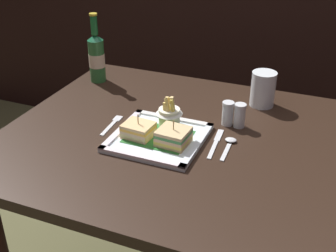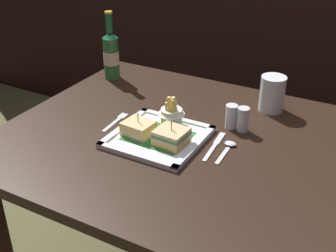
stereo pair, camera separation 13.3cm
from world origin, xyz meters
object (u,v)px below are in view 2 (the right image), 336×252
at_px(sandwich_half_right, 171,137).
at_px(beer_bottle, 111,54).
at_px(sandwich_half_left, 138,128).
at_px(salt_shaker, 231,118).
at_px(dining_table, 177,176).
at_px(fries_cup, 171,114).
at_px(knife, 215,145).
at_px(water_glass, 272,96).
at_px(square_plate, 158,137).
at_px(pepper_shaker, 243,121).
at_px(spoon, 228,147).
at_px(fork, 116,121).

bearing_deg(sandwich_half_right, beer_bottle, 142.36).
bearing_deg(sandwich_half_left, salt_shaker, 40.80).
xyz_separation_m(dining_table, fries_cup, (-0.04, 0.03, 0.20)).
height_order(dining_table, beer_bottle, beer_bottle).
distance_m(sandwich_half_left, knife, 0.24).
height_order(sandwich_half_left, water_glass, water_glass).
relative_size(dining_table, square_plate, 3.98).
height_order(dining_table, sandwich_half_left, sandwich_half_left).
relative_size(sandwich_half_left, water_glass, 0.76).
bearing_deg(pepper_shaker, sandwich_half_right, -127.69).
relative_size(dining_table, salt_shaker, 13.44).
distance_m(sandwich_half_left, fries_cup, 0.12).
height_order(knife, pepper_shaker, pepper_shaker).
relative_size(knife, pepper_shaker, 2.21).
bearing_deg(spoon, salt_shaker, 108.80).
bearing_deg(dining_table, fries_cup, 140.33).
distance_m(square_plate, beer_bottle, 0.53).
xyz_separation_m(square_plate, sandwich_half_right, (0.06, -0.02, 0.03)).
height_order(fries_cup, fork, fries_cup).
bearing_deg(pepper_shaker, square_plate, -139.99).
bearing_deg(salt_shaker, pepper_shaker, 0.00).
distance_m(sandwich_half_left, spoon, 0.28).
height_order(water_glass, knife, water_glass).
bearing_deg(square_plate, water_glass, 56.06).
bearing_deg(spoon, square_plate, -165.49).
distance_m(square_plate, spoon, 0.21).
distance_m(salt_shaker, pepper_shaker, 0.04).
xyz_separation_m(fries_cup, fork, (-0.18, -0.05, -0.05)).
xyz_separation_m(sandwich_half_left, fork, (-0.12, 0.05, -0.03)).
height_order(sandwich_half_right, beer_bottle, beer_bottle).
xyz_separation_m(spoon, salt_shaker, (-0.04, 0.12, 0.03)).
bearing_deg(sandwich_half_left, fries_cup, 59.42).
bearing_deg(beer_bottle, sandwich_half_right, -37.64).
distance_m(fries_cup, spoon, 0.21).
xyz_separation_m(dining_table, sandwich_half_left, (-0.10, -0.07, 0.18)).
relative_size(dining_table, sandwich_half_left, 11.42).
distance_m(dining_table, fries_cup, 0.21).
height_order(sandwich_half_left, pepper_shaker, sandwich_half_left).
xyz_separation_m(square_plate, spoon, (0.21, 0.05, -0.00)).
bearing_deg(fries_cup, knife, -11.03).
height_order(sandwich_half_right, knife, sandwich_half_right).
bearing_deg(knife, water_glass, 76.61).
bearing_deg(pepper_shaker, dining_table, -142.16).
distance_m(sandwich_half_left, water_glass, 0.48).
distance_m(square_plate, fries_cup, 0.09).
distance_m(sandwich_half_left, beer_bottle, 0.50).
height_order(beer_bottle, knife, beer_bottle).
relative_size(sandwich_half_right, pepper_shaker, 1.18).
bearing_deg(water_glass, sandwich_half_right, -115.96).
bearing_deg(salt_shaker, knife, -89.95).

